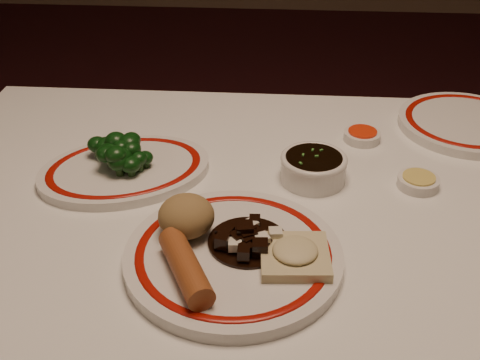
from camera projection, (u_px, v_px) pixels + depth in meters
name	position (u px, v px, depth m)	size (l,w,h in m)	color
dining_table	(295.00, 280.00, 0.88)	(1.20, 0.90, 0.75)	white
main_plate	(233.00, 256.00, 0.77)	(0.35, 0.35, 0.02)	silver
rice_mound	(186.00, 216.00, 0.79)	(0.07, 0.07, 0.05)	#977747
spring_roll	(186.00, 267.00, 0.72)	(0.03, 0.03, 0.12)	#974F25
fried_wonton	(295.00, 254.00, 0.75)	(0.09, 0.09, 0.02)	#CABF8F
stirfry_heap	(247.00, 239.00, 0.77)	(0.11, 0.11, 0.03)	black
broccoli_plate	(125.00, 170.00, 0.95)	(0.33, 0.31, 0.02)	silver
broccoli_pile	(121.00, 152.00, 0.94)	(0.11, 0.09, 0.05)	#23471C
soy_bowl	(313.00, 169.00, 0.93)	(0.10, 0.10, 0.04)	silver
sweet_sour_dish	(362.00, 136.00, 1.05)	(0.06, 0.06, 0.02)	silver
mustard_dish	(418.00, 182.00, 0.92)	(0.06, 0.06, 0.02)	silver
far_plate	(466.00, 123.00, 1.09)	(0.31, 0.31, 0.02)	silver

